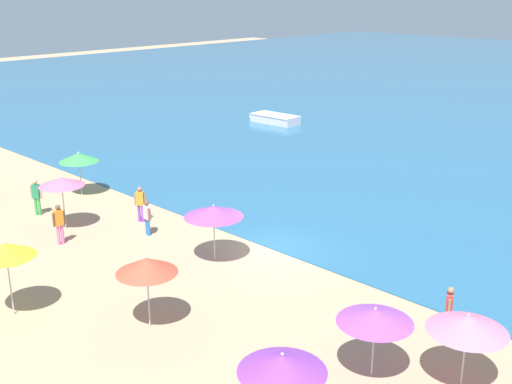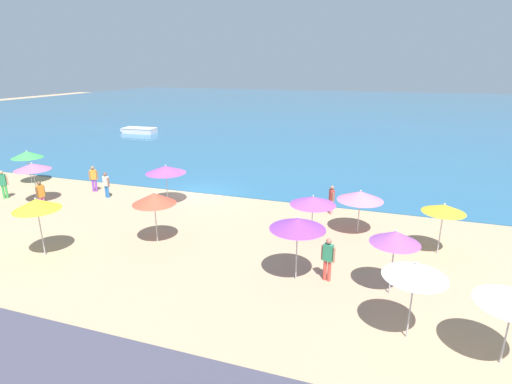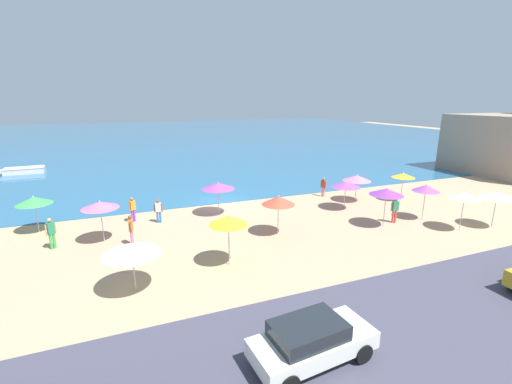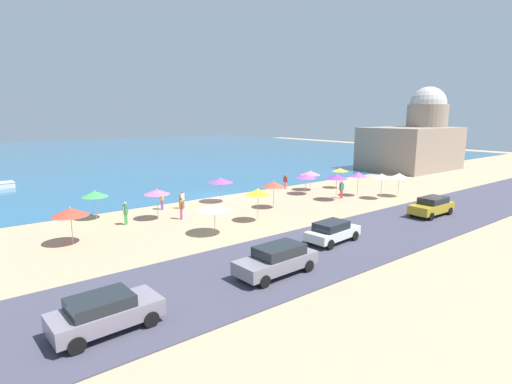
{
  "view_description": "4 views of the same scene",
  "coord_description": "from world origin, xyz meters",
  "views": [
    {
      "loc": [
        16.96,
        -18.49,
        10.77
      ],
      "look_at": [
        -2.84,
        1.8,
        1.54
      ],
      "focal_mm": 45.0,
      "sensor_mm": 36.0,
      "label": 1
    },
    {
      "loc": [
        11.27,
        -22.47,
        8.05
      ],
      "look_at": [
        5.15,
        -4.12,
        1.86
      ],
      "focal_mm": 28.0,
      "sensor_mm": 36.0,
      "label": 2
    },
    {
      "loc": [
        -7.14,
        -25.4,
        8.07
      ],
      "look_at": [
        0.83,
        -5.1,
        2.16
      ],
      "focal_mm": 24.0,
      "sensor_mm": 36.0,
      "label": 3
    },
    {
      "loc": [
        -21.65,
        -34.26,
        8.27
      ],
      "look_at": [
        1.97,
        -4.14,
        0.89
      ],
      "focal_mm": 28.0,
      "sensor_mm": 36.0,
      "label": 4
    }
  ],
  "objects": [
    {
      "name": "bather_5",
      "position": [
        -11.24,
        -4.83,
        1.02
      ],
      "size": [
        0.48,
        0.39,
        1.8
      ],
      "color": "green",
      "rests_on": "ground_plane"
    },
    {
      "name": "beach_umbrella_5",
      "position": [
        10.27,
        -3.35,
        1.94
      ],
      "size": [
        2.24,
        2.24,
        2.24
      ],
      "color": "#B2B2B7",
      "rests_on": "ground_plane"
    },
    {
      "name": "beach_umbrella_6",
      "position": [
        -2.65,
        -10.27,
        2.38
      ],
      "size": [
        1.95,
        1.95,
        2.69
      ],
      "color": "#B2B2B7",
      "rests_on": "ground_plane"
    },
    {
      "name": "sea",
      "position": [
        0.0,
        55.0,
        0.03
      ],
      "size": [
        150.0,
        110.0,
        0.05
      ],
      "primitive_type": "cube",
      "color": "#29638B",
      "rests_on": "ground_plane"
    },
    {
      "name": "bather_0",
      "position": [
        -7.11,
        -5.95,
        1.02
      ],
      "size": [
        0.25,
        0.57,
        1.81
      ],
      "color": "pink",
      "rests_on": "ground_plane"
    },
    {
      "name": "bather_1",
      "position": [
        -5.27,
        -2.67,
        0.91
      ],
      "size": [
        0.56,
        0.29,
        1.64
      ],
      "color": "#2B6FB8",
      "rests_on": "ground_plane"
    },
    {
      "name": "bather_4",
      "position": [
        -6.87,
        -1.86,
        0.97
      ],
      "size": [
        0.48,
        0.39,
        1.73
      ],
      "color": "purple",
      "rests_on": "ground_plane"
    },
    {
      "name": "beach_umbrella_10",
      "position": [
        13.86,
        -4.58,
        2.13
      ],
      "size": [
        1.82,
        1.82,
        2.38
      ],
      "color": "#B2B2B7",
      "rests_on": "ground_plane"
    },
    {
      "name": "beach_umbrella_3",
      "position": [
        12.41,
        -11.14,
        2.31
      ],
      "size": [
        1.89,
        1.89,
        2.6
      ],
      "color": "#B2B2B7",
      "rests_on": "ground_plane"
    },
    {
      "name": "beach_umbrella_11",
      "position": [
        14.89,
        -11.48,
        2.16
      ],
      "size": [
        2.02,
        2.02,
        2.48
      ],
      "color": "#B2B2B7",
      "rests_on": "ground_plane"
    },
    {
      "name": "beach_umbrella_7",
      "position": [
        11.86,
        -8.69,
        2.24
      ],
      "size": [
        1.77,
        1.77,
        2.54
      ],
      "color": "#B2B2B7",
      "rests_on": "ground_plane"
    },
    {
      "name": "beach_umbrella_1",
      "position": [
        8.2,
        -4.73,
        1.92
      ],
      "size": [
        2.19,
        2.19,
        2.19
      ],
      "color": "#B2B2B7",
      "rests_on": "ground_plane"
    },
    {
      "name": "beach_umbrella_9",
      "position": [
        -8.63,
        -4.84,
        2.26
      ],
      "size": [
        2.06,
        2.06,
        2.52
      ],
      "color": "#B2B2B7",
      "rests_on": "ground_plane"
    },
    {
      "name": "beach_umbrella_2",
      "position": [
        -1.03,
        -2.46,
        2.13
      ],
      "size": [
        2.4,
        2.4,
        2.42
      ],
      "color": "#B2B2B7",
      "rests_on": "ground_plane"
    },
    {
      "name": "bather_2",
      "position": [
        8.6,
        -1.1,
        0.93
      ],
      "size": [
        0.35,
        0.52,
        1.66
      ],
      "color": "pink",
      "rests_on": "ground_plane"
    },
    {
      "name": "skiff_nearshore",
      "position": [
        -17.65,
        19.15,
        0.39
      ],
      "size": [
        4.41,
        1.98,
        0.67
      ],
      "color": "silver",
      "rests_on": "sea"
    },
    {
      "name": "beach_umbrella_12",
      "position": [
        -12.5,
        -1.66,
        2.07
      ],
      "size": [
        2.07,
        2.07,
        2.37
      ],
      "color": "#B2B2B7",
      "rests_on": "ground_plane"
    },
    {
      "name": "bather_3",
      "position": [
        9.52,
        -8.49,
        1.0
      ],
      "size": [
        0.55,
        0.31,
        1.77
      ],
      "color": "#D4473C",
      "rests_on": "ground_plane"
    },
    {
      "name": "beach_umbrella_8",
      "position": [
        8.36,
        -8.8,
        2.36
      ],
      "size": [
        2.14,
        2.14,
        2.65
      ],
      "color": "#B2B2B7",
      "rests_on": "ground_plane"
    },
    {
      "name": "beach_umbrella_4",
      "position": [
        1.34,
        -7.5,
        2.18
      ],
      "size": [
        2.01,
        2.01,
        2.51
      ],
      "color": "#B2B2B7",
      "rests_on": "ground_plane"
    },
    {
      "name": "beach_umbrella_13",
      "position": [
        -7.17,
        -11.09,
        1.92
      ],
      "size": [
        2.48,
        2.48,
        2.19
      ],
      "color": "#B2B2B7",
      "rests_on": "ground_plane"
    },
    {
      "name": "parked_car_1",
      "position": [
        -2.21,
        -17.57,
        0.8
      ],
      "size": [
        4.13,
        2.08,
        1.4
      ],
      "color": "silver",
      "rests_on": "coastal_road"
    },
    {
      "name": "coastal_road",
      "position": [
        0.0,
        -18.0,
        0.03
      ],
      "size": [
        80.0,
        8.0,
        0.06
      ],
      "primitive_type": "cube",
      "color": "#424051",
      "rests_on": "ground_plane"
    },
    {
      "name": "ground_plane",
      "position": [
        0.0,
        0.0,
        0.0
      ],
      "size": [
        160.0,
        160.0,
        0.0
      ],
      "primitive_type": "plane",
      "color": "tan"
    }
  ]
}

